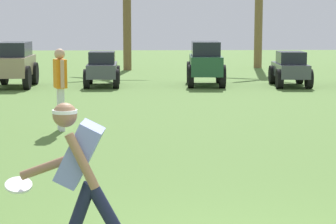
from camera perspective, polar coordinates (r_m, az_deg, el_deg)
The scene contains 7 objects.
frisbee_thrower at distance 5.71m, azimuth -7.58°, elevation -5.29°, with size 1.11×0.50×1.40m.
frisbee_in_flight at distance 6.05m, azimuth -12.88°, elevation -6.22°, with size 0.30×0.29×0.11m.
teammate_near_sideline at distance 12.54m, azimuth -9.36°, elevation 2.64°, with size 0.30×0.49×1.56m.
parked_car_slot_b at distance 21.04m, azimuth -13.19°, elevation 4.16°, with size 1.18×2.36×1.40m.
parked_car_slot_c at distance 20.86m, azimuth -5.74°, elevation 3.81°, with size 1.11×2.21×1.10m.
parked_car_slot_d at distance 21.00m, azimuth 3.29°, elevation 4.35°, with size 1.28×2.40×1.40m.
parked_car_slot_e at distance 21.09m, azimuth 10.60°, elevation 3.76°, with size 1.20×2.25×1.10m.
Camera 1 is at (-0.69, -4.96, 2.11)m, focal length 70.00 mm.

